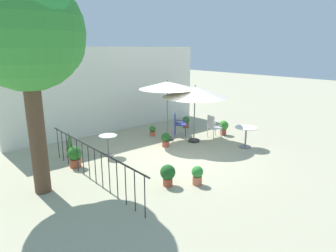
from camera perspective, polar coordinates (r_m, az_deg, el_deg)
name	(u,v)px	position (r m, az deg, el deg)	size (l,w,h in m)	color
ground_plane	(179,155)	(10.37, 2.07, -5.56)	(60.00, 60.00, 0.00)	#ADA788
villa_facade	(112,90)	(13.33, -10.55, 6.81)	(9.19, 0.30, 3.64)	white
terrace_railing	(92,158)	(8.42, -14.36, -5.95)	(0.03, 5.23, 1.01)	black
shade_tree	(27,33)	(7.79, -25.23, 15.69)	(2.80, 2.67, 5.26)	brown
patio_umbrella_0	(195,92)	(11.43, 5.15, 6.44)	(2.49, 2.49, 2.24)	#2D2D2D
patio_umbrella_1	(167,86)	(11.62, -0.10, 7.66)	(2.22, 2.22, 2.40)	#2D2D2D
cafe_table_0	(246,133)	(11.37, 14.63, -1.35)	(0.80, 0.80, 0.77)	silver
cafe_table_1	(108,142)	(10.35, -11.33, -2.97)	(0.61, 0.61, 0.73)	silver
patio_chair_0	(178,122)	(12.56, 1.97, 0.71)	(0.67, 0.67, 0.97)	#313EA2
patio_chair_1	(213,126)	(12.29, 8.57, 0.07)	(0.53, 0.52, 0.94)	white
potted_plant_0	(197,175)	(8.17, 5.61, -9.19)	(0.31, 0.31, 0.53)	#C36B4B
potted_plant_1	(186,122)	(13.86, 3.45, 0.85)	(0.33, 0.33, 0.53)	#AB5838
potted_plant_2	(224,127)	(12.85, 10.53, -0.12)	(0.40, 0.40, 0.62)	#A14939
potted_plant_3	(168,174)	(8.05, -0.05, -9.11)	(0.41, 0.41, 0.59)	#B04E33
potted_plant_4	(152,130)	(12.57, -2.99, -0.84)	(0.27, 0.27, 0.43)	#CC6244
potted_plant_5	(75,156)	(9.67, -17.30, -5.45)	(0.43, 0.43, 0.67)	#984A2F
potted_plant_6	(70,144)	(10.61, -18.25, -3.30)	(0.24, 0.24, 0.86)	#A04A2B
potted_plant_7	(166,139)	(11.15, -0.44, -2.57)	(0.33, 0.33, 0.52)	#B15242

